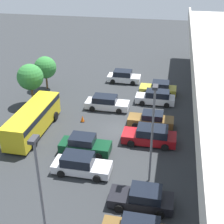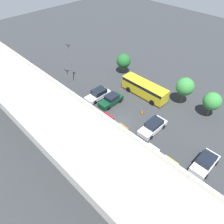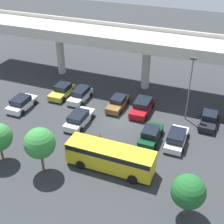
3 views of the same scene
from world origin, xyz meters
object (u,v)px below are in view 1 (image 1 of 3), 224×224
lamp_post_mid_lot (152,129)px  traffic_cone (82,119)px  shuttle_bus (33,118)px  tree_front_left (45,68)px  parked_car_6 (85,145)px  parked_car_8 (142,198)px  parked_car_1 (159,88)px  lamp_post_near_aisle (40,187)px  parked_car_2 (156,97)px  parked_car_5 (150,136)px  parked_car_0 (124,77)px  tree_front_centre (30,77)px  parked_car_7 (81,164)px  parked_car_3 (107,103)px  parked_car_4 (151,120)px

lamp_post_mid_lot → traffic_cone: lamp_post_mid_lot is taller
shuttle_bus → tree_front_left: tree_front_left is taller
parked_car_6 → parked_car_8: parked_car_6 is taller
tree_front_left → traffic_cone: (7.54, 6.94, -2.51)m
parked_car_8 → shuttle_bus: 13.89m
parked_car_1 → lamp_post_near_aisle: bearing=78.5°
parked_car_2 → tree_front_left: size_ratio=1.05×
parked_car_5 → parked_car_8: 8.09m
shuttle_bus → parked_car_5: bearing=91.3°
parked_car_8 → lamp_post_mid_lot: lamp_post_mid_lot is taller
parked_car_0 → tree_front_centre: (8.92, -9.01, 2.56)m
parked_car_7 → parked_car_8: bearing=-27.6°
parked_car_3 → parked_car_7: 11.44m
lamp_post_near_aisle → parked_car_3: bearing=-178.4°
parked_car_8 → parked_car_0: bearing=-77.0°
traffic_cone → tree_front_left: bearing=-137.4°
parked_car_1 → parked_car_2: parked_car_1 is taller
parked_car_8 → lamp_post_near_aisle: (4.37, -5.14, 3.76)m
parked_car_6 → traffic_cone: size_ratio=6.32×
parked_car_7 → lamp_post_mid_lot: bearing=0.4°
parked_car_5 → parked_car_3: bearing=-48.4°
parked_car_5 → parked_car_8: parked_car_5 is taller
parked_car_8 → lamp_post_near_aisle: 7.73m
parked_car_0 → parked_car_7: bearing=-90.1°
parked_car_8 → tree_front_left: (-18.27, -14.39, 2.16)m
parked_car_4 → parked_car_6: size_ratio=1.02×
parked_car_6 → parked_car_8: 7.87m
lamp_post_mid_lot → parked_car_3: bearing=-152.7°
parked_car_4 → parked_car_5: (3.19, 0.20, 0.09)m
traffic_cone → tree_front_centre: bearing=-113.3°
parked_car_2 → parked_car_7: 14.73m
shuttle_bus → parked_car_7: bearing=50.6°
parked_car_0 → parked_car_8: parked_car_0 is taller
parked_car_6 → shuttle_bus: (-2.38, -5.77, 0.75)m
parked_car_1 → parked_car_3: size_ratio=0.93×
parked_car_1 → tree_front_left: size_ratio=1.05×
parked_car_3 → tree_front_left: 9.88m
lamp_post_mid_lot → tree_front_centre: bearing=-127.0°
parked_car_1 → parked_car_8: size_ratio=1.01×
parked_car_0 → parked_car_3: size_ratio=0.90×
parked_car_8 → shuttle_bus: shuttle_bus is taller
tree_front_left → parked_car_5: bearing=54.2°
lamp_post_near_aisle → parked_car_8: bearing=130.4°
lamp_post_near_aisle → tree_front_centre: lamp_post_near_aisle is taller
lamp_post_mid_lot → tree_front_left: (-15.50, -14.60, -1.77)m
parked_car_5 → tree_front_left: size_ratio=1.15×
parked_car_7 → shuttle_bus: size_ratio=0.54×
parked_car_6 → shuttle_bus: shuttle_bus is taller
traffic_cone → parked_car_8: bearing=34.8°
parked_car_0 → parked_car_2: parked_car_0 is taller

